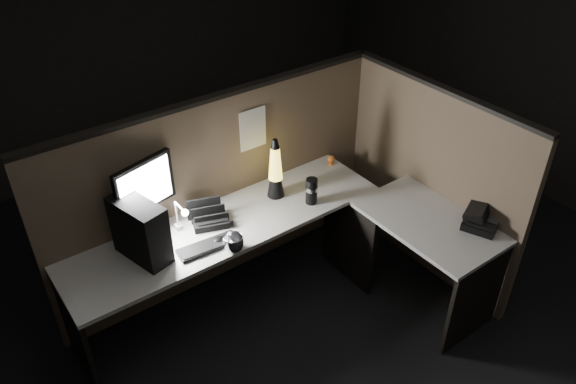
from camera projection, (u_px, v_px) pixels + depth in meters
floor at (296, 340)px, 3.95m from camera, size 6.00×6.00×0.00m
room_shell at (299, 139)px, 3.03m from camera, size 6.00×6.00×6.00m
partition_back at (221, 192)px, 4.14m from camera, size 2.66×0.06×1.50m
partition_right at (430, 183)px, 4.24m from camera, size 0.06×1.66×1.50m
desk at (296, 248)px, 3.87m from camera, size 2.60×1.60×0.73m
pc_tower at (140, 230)px, 3.47m from camera, size 0.27×0.42×0.41m
monitor at (146, 192)px, 3.58m from camera, size 0.43×0.19×0.56m
keyboard at (208, 246)px, 3.65m from camera, size 0.41×0.17×0.02m
mouse at (219, 240)px, 3.69m from camera, size 0.10×0.07×0.04m
clip_lamp at (181, 217)px, 3.69m from camera, size 0.05×0.19×0.24m
organizer at (209, 217)px, 3.85m from camera, size 0.29×0.28×0.18m
lava_lamp at (275, 173)px, 4.03m from camera, size 0.13×0.13×0.47m
travel_mug at (312, 191)px, 4.01m from camera, size 0.09×0.09×0.20m
steel_mug at (234, 243)px, 3.60m from camera, size 0.15×0.15×0.11m
figurine at (331, 159)px, 4.46m from camera, size 0.06×0.06×0.06m
pinned_paper at (253, 129)px, 3.99m from camera, size 0.22×0.00×0.31m
desk_phone at (480, 218)px, 3.82m from camera, size 0.32×0.31×0.15m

